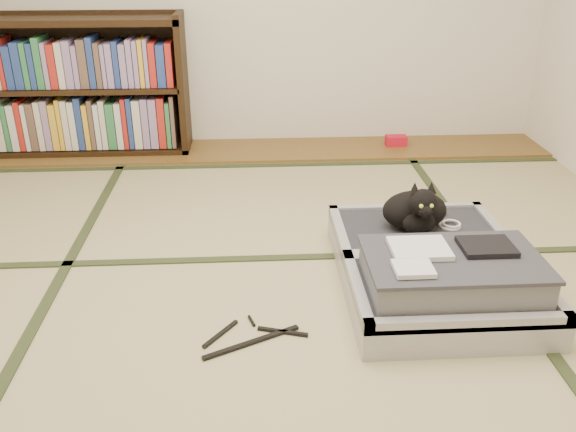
{
  "coord_description": "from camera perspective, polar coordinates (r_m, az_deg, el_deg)",
  "views": [
    {
      "loc": [
        -0.1,
        -2.19,
        1.43
      ],
      "look_at": [
        0.05,
        0.35,
        0.25
      ],
      "focal_mm": 38.0,
      "sensor_mm": 36.0,
      "label": 1
    }
  ],
  "objects": [
    {
      "name": "floor",
      "position": [
        2.62,
        -0.64,
        -8.24
      ],
      "size": [
        4.5,
        4.5,
        0.0
      ],
      "primitive_type": "plane",
      "color": "tan",
      "rests_on": "ground"
    },
    {
      "name": "wood_strip",
      "position": [
        4.43,
        -1.93,
        6.18
      ],
      "size": [
        4.0,
        0.5,
        0.02
      ],
      "primitive_type": "cube",
      "color": "brown",
      "rests_on": "ground"
    },
    {
      "name": "red_item",
      "position": [
        4.56,
        10.07,
        6.97
      ],
      "size": [
        0.15,
        0.09,
        0.07
      ],
      "primitive_type": "cube",
      "rotation": [
        0.0,
        0.0,
        -0.01
      ],
      "color": "red",
      "rests_on": "wood_strip"
    },
    {
      "name": "tatami_borders",
      "position": [
        3.04,
        -1.1,
        -3.08
      ],
      "size": [
        4.0,
        4.5,
        0.01
      ],
      "color": "#2D381E",
      "rests_on": "ground"
    },
    {
      "name": "bookcase",
      "position": [
        4.54,
        -19.25,
        11.08
      ],
      "size": [
        1.52,
        0.35,
        0.98
      ],
      "color": "black",
      "rests_on": "wood_strip"
    },
    {
      "name": "suitcase",
      "position": [
        2.73,
        13.54,
        -4.83
      ],
      "size": [
        0.79,
        1.05,
        0.31
      ],
      "color": "#A7A7AC",
      "rests_on": "floor"
    },
    {
      "name": "cat",
      "position": [
        2.91,
        11.93,
        0.49
      ],
      "size": [
        0.35,
        0.35,
        0.28
      ],
      "color": "black",
      "rests_on": "suitcase"
    },
    {
      "name": "cable_coil",
      "position": [
        3.02,
        14.94,
        -0.81
      ],
      "size": [
        0.11,
        0.11,
        0.03
      ],
      "color": "white",
      "rests_on": "suitcase"
    },
    {
      "name": "hanger",
      "position": [
        2.42,
        -3.41,
        -11.24
      ],
      "size": [
        0.41,
        0.28,
        0.01
      ],
      "color": "black",
      "rests_on": "floor"
    }
  ]
}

